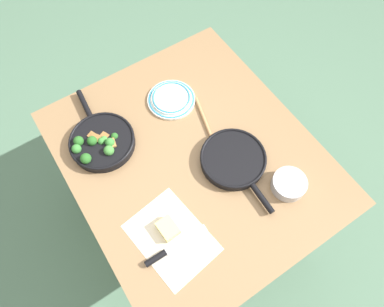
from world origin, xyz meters
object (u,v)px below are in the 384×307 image
grater_knife (167,251)px  wooden_spoon (211,137)px  skillet_eggs (233,159)px  prep_bowl_steel (289,184)px  skillet_broccoli (101,141)px  dinner_plate_stack (171,99)px  cheese_block (168,228)px

grater_knife → wooden_spoon: bearing=37.9°
skillet_eggs → wooden_spoon: bearing=-173.6°
wooden_spoon → grater_knife: bearing=-37.4°
grater_knife → prep_bowl_steel: 0.54m
skillet_broccoli → dinner_plate_stack: (0.03, -0.37, -0.01)m
skillet_eggs → prep_bowl_steel: prep_bowl_steel is taller
grater_knife → cheese_block: (0.07, -0.04, 0.01)m
grater_knife → dinner_plate_stack: 0.68m
cheese_block → prep_bowl_steel: 0.51m
skillet_broccoli → prep_bowl_steel: size_ratio=3.16×
skillet_broccoli → skillet_eggs: 0.56m
skillet_eggs → prep_bowl_steel: 0.24m
skillet_broccoli → wooden_spoon: size_ratio=1.27×
skillet_eggs → prep_bowl_steel: size_ratio=2.96×
wooden_spoon → grater_knife: size_ratio=1.31×
cheese_block → dinner_plate_stack: size_ratio=0.39×
wooden_spoon → prep_bowl_steel: 0.38m
skillet_broccoli → skillet_eggs: bearing=-126.5°
skillet_broccoli → cheese_block: skillet_broccoli is taller
cheese_block → skillet_eggs: bearing=-75.6°
skillet_eggs → grater_knife: (-0.16, 0.42, -0.01)m
wooden_spoon → prep_bowl_steel: size_ratio=2.48×
wooden_spoon → prep_bowl_steel: (-0.35, -0.13, 0.02)m
dinner_plate_stack → cheese_block: bearing=147.1°
skillet_broccoli → dinner_plate_stack: 0.37m
wooden_spoon → dinner_plate_stack: size_ratio=1.55×
cheese_block → grater_knife: bearing=146.4°
skillet_eggs → cheese_block: bearing=-73.4°
skillet_eggs → cheese_block: size_ratio=4.76×
skillet_eggs → cheese_block: (-0.10, 0.38, -0.00)m
wooden_spoon → skillet_eggs: bearing=19.8°
skillet_broccoli → skillet_eggs: size_ratio=1.07×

